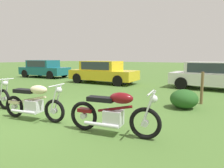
{
  "coord_description": "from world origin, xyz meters",
  "views": [
    {
      "loc": [
        4.78,
        -3.56,
        1.68
      ],
      "look_at": [
        0.73,
        2.44,
        0.72
      ],
      "focal_mm": 32.37,
      "sensor_mm": 36.0,
      "label": 1
    }
  ],
  "objects_px": {
    "car_white": "(211,74)",
    "car_teal": "(44,68)",
    "fence_post_wooden": "(202,88)",
    "car_yellow": "(103,71)",
    "motorcycle_maroon": "(114,113)",
    "shrub_low": "(184,99)",
    "motorcycle_cream": "(34,102)"
  },
  "relations": [
    {
      "from": "car_white",
      "to": "motorcycle_cream",
      "type": "bearing_deg",
      "value": -111.09
    },
    {
      "from": "fence_post_wooden",
      "to": "motorcycle_cream",
      "type": "bearing_deg",
      "value": -126.72
    },
    {
      "from": "motorcycle_maroon",
      "to": "car_yellow",
      "type": "relative_size",
      "value": 0.46
    },
    {
      "from": "car_yellow",
      "to": "shrub_low",
      "type": "height_order",
      "value": "car_yellow"
    },
    {
      "from": "motorcycle_maroon",
      "to": "car_white",
      "type": "bearing_deg",
      "value": 72.33
    },
    {
      "from": "motorcycle_cream",
      "to": "motorcycle_maroon",
      "type": "bearing_deg",
      "value": -4.9
    },
    {
      "from": "motorcycle_maroon",
      "to": "car_white",
      "type": "height_order",
      "value": "car_white"
    },
    {
      "from": "car_white",
      "to": "car_teal",
      "type": "bearing_deg",
      "value": -177.02
    },
    {
      "from": "car_yellow",
      "to": "motorcycle_cream",
      "type": "bearing_deg",
      "value": -71.98
    },
    {
      "from": "car_white",
      "to": "fence_post_wooden",
      "type": "xyz_separation_m",
      "value": [
        0.25,
        -3.87,
        -0.21
      ]
    },
    {
      "from": "fence_post_wooden",
      "to": "car_teal",
      "type": "bearing_deg",
      "value": 166.52
    },
    {
      "from": "fence_post_wooden",
      "to": "car_yellow",
      "type": "bearing_deg",
      "value": 156.96
    },
    {
      "from": "motorcycle_cream",
      "to": "fence_post_wooden",
      "type": "relative_size",
      "value": 1.66
    },
    {
      "from": "car_teal",
      "to": "car_yellow",
      "type": "height_order",
      "value": "same"
    },
    {
      "from": "motorcycle_cream",
      "to": "car_white",
      "type": "distance_m",
      "value": 8.95
    },
    {
      "from": "car_white",
      "to": "fence_post_wooden",
      "type": "height_order",
      "value": "car_white"
    },
    {
      "from": "motorcycle_maroon",
      "to": "car_yellow",
      "type": "bearing_deg",
      "value": 116.07
    },
    {
      "from": "motorcycle_maroon",
      "to": "car_white",
      "type": "distance_m",
      "value": 8.1
    },
    {
      "from": "fence_post_wooden",
      "to": "motorcycle_maroon",
      "type": "bearing_deg",
      "value": -103.81
    },
    {
      "from": "fence_post_wooden",
      "to": "shrub_low",
      "type": "height_order",
      "value": "fence_post_wooden"
    },
    {
      "from": "motorcycle_maroon",
      "to": "car_teal",
      "type": "height_order",
      "value": "car_teal"
    },
    {
      "from": "car_yellow",
      "to": "shrub_low",
      "type": "xyz_separation_m",
      "value": [
        6.13,
        -3.73,
        -0.48
      ]
    },
    {
      "from": "car_teal",
      "to": "car_yellow",
      "type": "distance_m",
      "value": 6.32
    },
    {
      "from": "car_teal",
      "to": "motorcycle_cream",
      "type": "bearing_deg",
      "value": -47.23
    },
    {
      "from": "car_yellow",
      "to": "fence_post_wooden",
      "type": "relative_size",
      "value": 3.85
    },
    {
      "from": "motorcycle_maroon",
      "to": "fence_post_wooden",
      "type": "height_order",
      "value": "fence_post_wooden"
    },
    {
      "from": "motorcycle_maroon",
      "to": "car_yellow",
      "type": "height_order",
      "value": "car_yellow"
    },
    {
      "from": "car_teal",
      "to": "fence_post_wooden",
      "type": "relative_size",
      "value": 3.7
    },
    {
      "from": "motorcycle_cream",
      "to": "car_white",
      "type": "xyz_separation_m",
      "value": [
        3.12,
        8.38,
        0.31
      ]
    },
    {
      "from": "motorcycle_maroon",
      "to": "car_yellow",
      "type": "distance_m",
      "value": 8.84
    },
    {
      "from": "motorcycle_maroon",
      "to": "car_yellow",
      "type": "xyz_separation_m",
      "value": [
        -5.46,
        6.94,
        0.32
      ]
    },
    {
      "from": "motorcycle_maroon",
      "to": "car_teal",
      "type": "bearing_deg",
      "value": 136.25
    }
  ]
}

